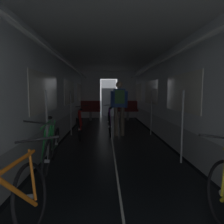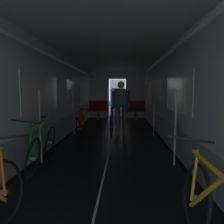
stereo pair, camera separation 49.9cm
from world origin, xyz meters
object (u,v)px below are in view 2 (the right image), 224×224
Objects in this scene: bench_seat_far_left at (98,108)px; bicycle_green at (42,147)px; bicycle_purple_in_aisle at (112,122)px; bicycle_red at (81,124)px; person_cyclist_aisle at (121,103)px; bench_seat_far_right at (135,109)px.

bench_seat_far_left is 6.23m from bicycle_green.
bicycle_red is at bearing -155.30° from bicycle_purple_in_aisle.
bench_seat_far_right is at bearing 79.50° from person_cyclist_aisle.
bicycle_red reaches higher than bicycle_purple_in_aisle.
bicycle_green reaches higher than bench_seat_far_left.
bicycle_green reaches higher than bicycle_purple_in_aisle.
person_cyclist_aisle reaches higher than bicycle_red.
bench_seat_far_left is 0.58× the size of person_cyclist_aisle.
bicycle_green is (-0.23, -6.23, -0.19)m from bench_seat_far_left.
bicycle_green is 1.00× the size of bicycle_purple_in_aisle.
bicycle_green is (-0.17, -2.53, -0.00)m from bicycle_red.
bench_seat_far_left is 0.58× the size of bicycle_green.
bicycle_red is 1.00× the size of bicycle_green.
bench_seat_far_right is 4.14m from bicycle_red.
person_cyclist_aisle is (1.14, -3.54, 0.45)m from bench_seat_far_left.
bicycle_purple_in_aisle is (0.85, -3.28, -0.18)m from bench_seat_far_left.
bicycle_red is (-1.86, -3.69, -0.19)m from bench_seat_far_right.
person_cyclist_aisle is at bearing -72.12° from bench_seat_far_left.
bench_seat_far_left is 3.75m from person_cyclist_aisle.
bicycle_purple_in_aisle is at bearing -75.52° from bench_seat_far_left.
bench_seat_far_left is 1.80m from bench_seat_far_right.
bicycle_red is 1.00× the size of bicycle_purple_in_aisle.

